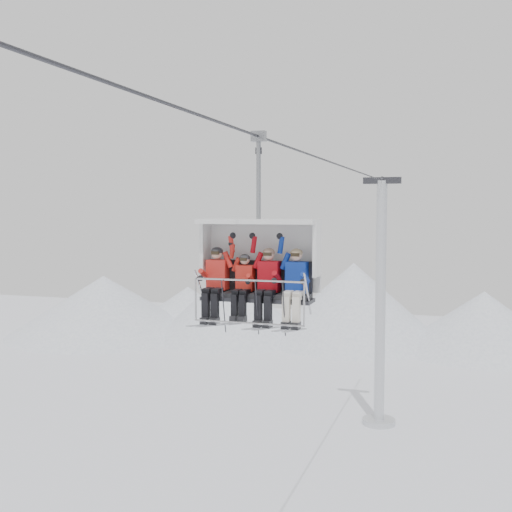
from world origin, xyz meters
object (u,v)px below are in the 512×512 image
(skier_center_right, at_px, (268,282))
(chairlift_carrier, at_px, (260,258))
(skier_far_left, at_px, (216,280))
(skier_far_right, at_px, (295,283))
(lift_tower_right, at_px, (380,320))
(skier_center_left, at_px, (243,284))

(skier_center_right, bearing_deg, chairlift_carrier, 130.30)
(skier_far_left, height_order, skier_far_right, same)
(chairlift_carrier, height_order, skier_far_right, chairlift_carrier)
(lift_tower_right, height_order, chairlift_carrier, lift_tower_right)
(chairlift_carrier, relative_size, skier_center_left, 2.36)
(chairlift_carrier, bearing_deg, skier_center_right, -49.70)
(skier_center_left, bearing_deg, lift_tower_right, 89.28)
(skier_far_left, relative_size, skier_center_left, 1.02)
(lift_tower_right, xyz_separation_m, skier_center_right, (0.26, -21.99, 4.46))
(skier_center_left, xyz_separation_m, skier_center_right, (0.53, 0.02, 0.06))
(lift_tower_right, bearing_deg, skier_far_right, -87.77)
(skier_center_left, bearing_deg, skier_center_right, 1.92)
(skier_far_left, distance_m, skier_center_left, 0.64)
(skier_far_right, bearing_deg, skier_center_left, -179.10)
(skier_far_right, bearing_deg, skier_center_right, 180.00)
(skier_far_left, bearing_deg, skier_center_right, 0.00)
(skier_center_left, relative_size, skier_center_right, 0.98)
(skier_center_right, height_order, skier_far_right, same)
(lift_tower_right, distance_m, chairlift_carrier, 22.24)
(skier_center_left, distance_m, skier_far_right, 1.14)
(skier_far_left, relative_size, skier_far_right, 1.00)
(skier_far_left, distance_m, skier_far_right, 1.77)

